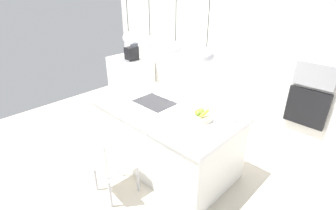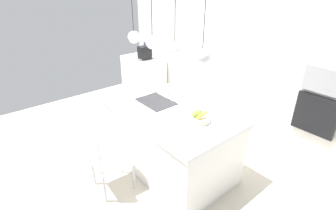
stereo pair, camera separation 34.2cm
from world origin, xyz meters
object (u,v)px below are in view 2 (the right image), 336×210
at_px(fruit_bowl, 198,118).
at_px(oven, 316,115).
at_px(microwave, 326,81).
at_px(chair_near, 106,158).
at_px(coffee_machine, 145,52).

height_order(fruit_bowl, oven, oven).
distance_m(fruit_bowl, oven, 1.72).
xyz_separation_m(fruit_bowl, microwave, (0.80, 1.51, 0.35)).
relative_size(fruit_bowl, chair_near, 0.32).
distance_m(microwave, oven, 0.50).
bearing_deg(fruit_bowl, chair_near, -121.28).
height_order(fruit_bowl, microwave, microwave).
bearing_deg(fruit_bowl, coffee_machine, 157.40).
bearing_deg(coffee_machine, chair_near, -43.88).
xyz_separation_m(fruit_bowl, oven, (0.80, 1.51, -0.15)).
relative_size(fruit_bowl, oven, 0.52).
bearing_deg(oven, chair_near, -119.26).
bearing_deg(fruit_bowl, oven, 62.14).
bearing_deg(chair_near, oven, 60.74).
xyz_separation_m(coffee_machine, oven, (3.72, 0.30, -0.20)).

